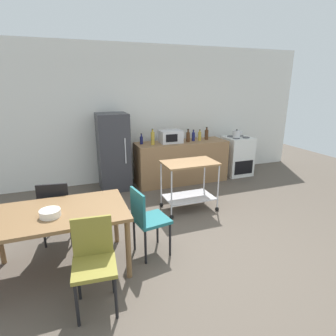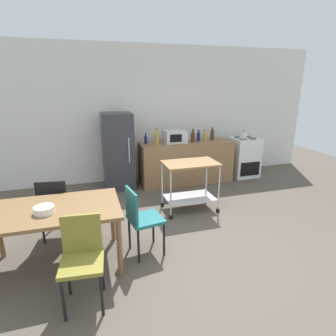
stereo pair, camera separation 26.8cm
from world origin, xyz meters
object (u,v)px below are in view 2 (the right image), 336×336
Objects in this scene: refrigerator at (118,151)px; bottle_soy_sauce at (157,138)px; bottle_sparkling_water at (193,137)px; bottle_sesame_oil at (205,136)px; bottle_wine at (146,140)px; chair_teal at (141,217)px; kitchen_cart at (190,178)px; bottle_hot_sauce at (198,137)px; chair_black at (55,204)px; microwave at (175,137)px; chair_olive at (82,255)px; dining_table at (53,215)px; stove_oven at (244,157)px; fruit_bowl at (44,210)px; kettle at (243,135)px; bottle_olive_oil at (212,135)px.

bottle_soy_sauce is (0.78, -0.16, 0.26)m from refrigerator.
bottle_sparkling_water reaches higher than bottle_sesame_oil.
bottle_wine is 1.01m from bottle_sparkling_water.
bottle_sparkling_water is (1.58, -0.14, 0.24)m from refrigerator.
kitchen_cart is (1.05, 1.03, 0.05)m from chair_teal.
bottle_hot_sauce reaches higher than chair_teal.
chair_black is 3.70× the size of bottle_sesame_oil.
kitchen_cart is 1.40m from bottle_soy_sauce.
microwave reaches higher than chair_teal.
kitchen_cart is at bearing -97.51° from microwave.
chair_black is (-0.35, 1.32, 0.00)m from chair_olive.
dining_table is at bearing -128.46° from bottle_soy_sauce.
stove_oven is at bearing 36.23° from kitchen_cart.
bottle_hot_sauce is (-1.17, -0.02, 0.55)m from stove_oven.
dining_table is 4.60× the size of bottle_soy_sauce.
bottle_soy_sauce is 3.06m from fruit_bowl.
bottle_wine is at bearing 173.61° from microwave.
bottle_soy_sauce is 0.95m from bottle_hot_sauce.
stove_oven is at bearing 39.67° from kettle.
stove_oven is at bearing 2.52° from bottle_sparkling_water.
fruit_bowl is 0.90× the size of kettle.
stove_oven is 3.84× the size of kettle.
bottle_sesame_oil is at bearing 6.86° from bottle_sparkling_water.
refrigerator is 6.44× the size of bottle_sesame_oil.
chair_olive is at bearing -140.11° from stove_oven.
bottle_sesame_oil reaches higher than bottle_wine.
refrigerator is 1.79m from kitchen_cart.
dining_table is at bearing -142.29° from bottle_olive_oil.
bottle_wine is at bearing 107.05° from kitchen_cart.
bottle_hot_sauce is at bearing 15.94° from bottle_sparkling_water.
chair_black is at bearing -150.18° from bottle_sesame_oil.
bottle_wine is 1.03× the size of fruit_bowl.
bottle_soy_sauce is 1.51× the size of fruit_bowl.
bottle_wine is 2.21m from kettle.
fruit_bowl is (-2.30, -2.46, -0.24)m from microwave.
fruit_bowl is at bearing -133.13° from microwave.
bottle_sparkling_water is 1.28× the size of fruit_bowl.
chair_teal is at bearing -140.57° from stove_oven.
stove_oven is (3.94, 2.38, -0.22)m from dining_table.
dining_table is at bearing 102.57° from chair_black.
kettle reaches higher than fruit_bowl.
chair_teal reaches higher than kitchen_cart.
chair_teal is at bearing -135.51° from kitchen_cart.
refrigerator is at bearing 176.84° from bottle_sesame_oil.
stove_oven is at bearing -147.96° from chair_black.
bottle_sesame_oil is at bearing -0.49° from microwave.
chair_black is (-0.04, 0.65, -0.15)m from dining_table.
chair_black is at bearing -138.69° from bottle_soy_sauce.
bottle_soy_sauce reaches higher than kettle.
dining_table is 0.67m from chair_black.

